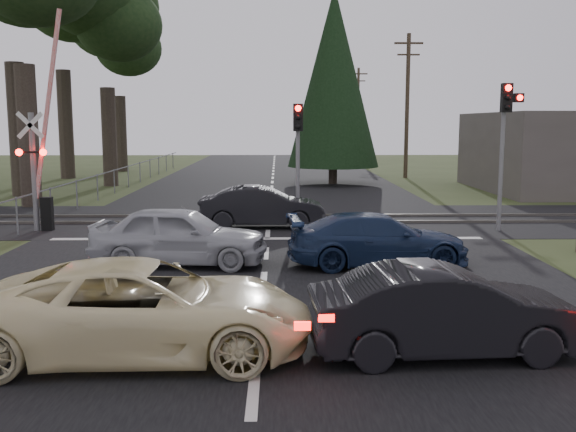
{
  "coord_description": "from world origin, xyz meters",
  "views": [
    {
      "loc": [
        0.32,
        -10.86,
        3.46
      ],
      "look_at": [
        0.56,
        4.05,
        1.3
      ],
      "focal_mm": 40.0,
      "sensor_mm": 36.0,
      "label": 1
    }
  ],
  "objects_px": {
    "crossing_signal": "(41,168)",
    "cream_coupe": "(143,309)",
    "dark_hatchback": "(447,312)",
    "utility_pole_mid": "(407,103)",
    "blue_sedan": "(378,240)",
    "silver_car": "(180,236)",
    "traffic_signal_right": "(506,128)",
    "utility_pole_far": "(358,111)",
    "dark_car_far": "(262,207)",
    "traffic_signal_center": "(298,143)"
  },
  "relations": [
    {
      "from": "blue_sedan",
      "to": "dark_car_far",
      "type": "height_order",
      "value": "dark_car_far"
    },
    {
      "from": "silver_car",
      "to": "traffic_signal_right",
      "type": "bearing_deg",
      "value": -58.31
    },
    {
      "from": "blue_sedan",
      "to": "utility_pole_mid",
      "type": "bearing_deg",
      "value": -17.24
    },
    {
      "from": "utility_pole_far",
      "to": "dark_hatchback",
      "type": "distance_m",
      "value": 57.07
    },
    {
      "from": "traffic_signal_center",
      "to": "cream_coupe",
      "type": "relative_size",
      "value": 0.8
    },
    {
      "from": "utility_pole_mid",
      "to": "silver_car",
      "type": "distance_m",
      "value": 27.76
    },
    {
      "from": "utility_pole_far",
      "to": "dark_car_far",
      "type": "relative_size",
      "value": 2.16
    },
    {
      "from": "utility_pole_mid",
      "to": "blue_sedan",
      "type": "relative_size",
      "value": 2.04
    },
    {
      "from": "crossing_signal",
      "to": "traffic_signal_right",
      "type": "height_order",
      "value": "crossing_signal"
    },
    {
      "from": "utility_pole_mid",
      "to": "utility_pole_far",
      "type": "distance_m",
      "value": 25.0
    },
    {
      "from": "utility_pole_mid",
      "to": "utility_pole_far",
      "type": "bearing_deg",
      "value": 90.0
    },
    {
      "from": "utility_pole_mid",
      "to": "dark_car_far",
      "type": "xyz_separation_m",
      "value": [
        -8.7,
        -19.65,
        -4.04
      ]
    },
    {
      "from": "dark_car_far",
      "to": "utility_pole_mid",
      "type": "bearing_deg",
      "value": -24.04
    },
    {
      "from": "cream_coupe",
      "to": "dark_hatchback",
      "type": "relative_size",
      "value": 1.25
    },
    {
      "from": "blue_sedan",
      "to": "crossing_signal",
      "type": "bearing_deg",
      "value": 57.72
    },
    {
      "from": "dark_hatchback",
      "to": "utility_pole_far",
      "type": "bearing_deg",
      "value": -9.54
    },
    {
      "from": "traffic_signal_right",
      "to": "utility_pole_far",
      "type": "height_order",
      "value": "utility_pole_far"
    },
    {
      "from": "traffic_signal_right",
      "to": "dark_car_far",
      "type": "distance_m",
      "value": 8.23
    },
    {
      "from": "cream_coupe",
      "to": "dark_car_far",
      "type": "height_order",
      "value": "cream_coupe"
    },
    {
      "from": "utility_pole_far",
      "to": "blue_sedan",
      "type": "relative_size",
      "value": 2.04
    },
    {
      "from": "utility_pole_mid",
      "to": "dark_hatchback",
      "type": "relative_size",
      "value": 2.2
    },
    {
      "from": "crossing_signal",
      "to": "dark_hatchback",
      "type": "xyz_separation_m",
      "value": [
        10.11,
        -11.43,
        -1.38
      ]
    },
    {
      "from": "traffic_signal_center",
      "to": "dark_hatchback",
      "type": "bearing_deg",
      "value": -81.51
    },
    {
      "from": "traffic_signal_right",
      "to": "dark_car_far",
      "type": "height_order",
      "value": "traffic_signal_right"
    },
    {
      "from": "traffic_signal_center",
      "to": "blue_sedan",
      "type": "height_order",
      "value": "traffic_signal_center"
    },
    {
      "from": "crossing_signal",
      "to": "silver_car",
      "type": "bearing_deg",
      "value": -44.74
    },
    {
      "from": "dark_hatchback",
      "to": "dark_car_far",
      "type": "distance_m",
      "value": 12.37
    },
    {
      "from": "traffic_signal_center",
      "to": "silver_car",
      "type": "relative_size",
      "value": 0.96
    },
    {
      "from": "cream_coupe",
      "to": "dark_car_far",
      "type": "xyz_separation_m",
      "value": [
        1.49,
        11.9,
        -0.02
      ]
    },
    {
      "from": "utility_pole_mid",
      "to": "blue_sedan",
      "type": "xyz_separation_m",
      "value": [
        -5.73,
        -25.49,
        -4.09
      ]
    },
    {
      "from": "traffic_signal_center",
      "to": "silver_car",
      "type": "bearing_deg",
      "value": -117.12
    },
    {
      "from": "utility_pole_far",
      "to": "silver_car",
      "type": "bearing_deg",
      "value": -101.88
    },
    {
      "from": "silver_car",
      "to": "crossing_signal",
      "type": "bearing_deg",
      "value": 50.35
    },
    {
      "from": "traffic_signal_right",
      "to": "silver_car",
      "type": "distance_m",
      "value": 11.08
    },
    {
      "from": "utility_pole_mid",
      "to": "dark_hatchback",
      "type": "distance_m",
      "value": 32.4
    },
    {
      "from": "traffic_signal_right",
      "to": "cream_coupe",
      "type": "distance_m",
      "value": 14.62
    },
    {
      "from": "utility_pole_far",
      "to": "crossing_signal",
      "type": "bearing_deg",
      "value": -109.23
    },
    {
      "from": "dark_car_far",
      "to": "utility_pole_far",
      "type": "bearing_deg",
      "value": -11.18
    },
    {
      "from": "dark_hatchback",
      "to": "cream_coupe",
      "type": "bearing_deg",
      "value": 85.01
    },
    {
      "from": "crossing_signal",
      "to": "dark_car_far",
      "type": "distance_m",
      "value": 7.23
    },
    {
      "from": "crossing_signal",
      "to": "silver_car",
      "type": "height_order",
      "value": "crossing_signal"
    },
    {
      "from": "crossing_signal",
      "to": "traffic_signal_right",
      "type": "relative_size",
      "value": 1.48
    },
    {
      "from": "crossing_signal",
      "to": "silver_car",
      "type": "xyz_separation_m",
      "value": [
        5.19,
        -5.14,
        -1.33
      ]
    },
    {
      "from": "traffic_signal_right",
      "to": "cream_coupe",
      "type": "xyz_separation_m",
      "value": [
        -9.24,
        -11.03,
        -2.6
      ]
    },
    {
      "from": "utility_pole_far",
      "to": "silver_car",
      "type": "xyz_separation_m",
      "value": [
        -10.59,
        -50.35,
        -4.0
      ]
    },
    {
      "from": "crossing_signal",
      "to": "cream_coupe",
      "type": "height_order",
      "value": "crossing_signal"
    },
    {
      "from": "crossing_signal",
      "to": "silver_car",
      "type": "relative_size",
      "value": 1.63
    },
    {
      "from": "utility_pole_far",
      "to": "silver_car",
      "type": "relative_size",
      "value": 2.1
    },
    {
      "from": "cream_coupe",
      "to": "dark_car_far",
      "type": "distance_m",
      "value": 11.99
    },
    {
      "from": "utility_pole_far",
      "to": "blue_sedan",
      "type": "distance_m",
      "value": 50.98
    }
  ]
}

